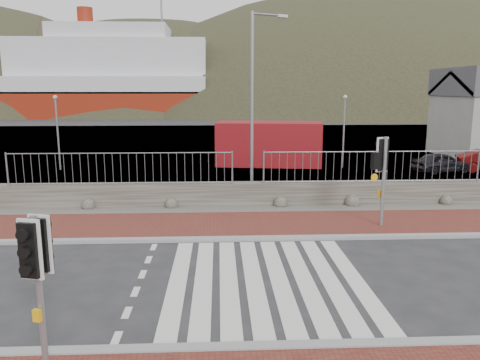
{
  "coord_description": "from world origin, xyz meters",
  "views": [
    {
      "loc": [
        -1.11,
        -10.38,
        4.47
      ],
      "look_at": [
        -0.5,
        3.0,
        1.85
      ],
      "focal_mm": 35.0,
      "sensor_mm": 36.0,
      "label": 1
    }
  ],
  "objects_px": {
    "streetlight": "(255,97)",
    "shipping_container": "(269,144)",
    "car_a": "(441,162)",
    "traffic_signal_far": "(384,163)",
    "traffic_signal_near": "(37,260)",
    "ferry": "(73,83)"
  },
  "relations": [
    {
      "from": "traffic_signal_near",
      "to": "shipping_container",
      "type": "relative_size",
      "value": 0.42
    },
    {
      "from": "streetlight",
      "to": "car_a",
      "type": "relative_size",
      "value": 2.3
    },
    {
      "from": "ferry",
      "to": "car_a",
      "type": "xyz_separation_m",
      "value": [
        35.59,
        -53.8,
        -4.82
      ]
    },
    {
      "from": "shipping_container",
      "to": "traffic_signal_near",
      "type": "bearing_deg",
      "value": -97.79
    },
    {
      "from": "ferry",
      "to": "traffic_signal_far",
      "type": "bearing_deg",
      "value": -65.74
    },
    {
      "from": "streetlight",
      "to": "car_a",
      "type": "bearing_deg",
      "value": 6.79
    },
    {
      "from": "streetlight",
      "to": "shipping_container",
      "type": "relative_size",
      "value": 1.21
    },
    {
      "from": "ferry",
      "to": "traffic_signal_near",
      "type": "bearing_deg",
      "value": -73.8
    },
    {
      "from": "traffic_signal_far",
      "to": "shipping_container",
      "type": "xyz_separation_m",
      "value": [
        -2.26,
        13.04,
        -0.89
      ]
    },
    {
      "from": "ferry",
      "to": "traffic_signal_near",
      "type": "relative_size",
      "value": 19.49
    },
    {
      "from": "traffic_signal_near",
      "to": "ferry",
      "type": "bearing_deg",
      "value": 120.32
    },
    {
      "from": "streetlight",
      "to": "car_a",
      "type": "xyz_separation_m",
      "value": [
        10.62,
        5.96,
        -3.59
      ]
    },
    {
      "from": "shipping_container",
      "to": "car_a",
      "type": "relative_size",
      "value": 1.91
    },
    {
      "from": "traffic_signal_far",
      "to": "traffic_signal_near",
      "type": "bearing_deg",
      "value": 22.38
    },
    {
      "from": "car_a",
      "to": "shipping_container",
      "type": "bearing_deg",
      "value": 59.22
    },
    {
      "from": "ferry",
      "to": "traffic_signal_far",
      "type": "height_order",
      "value": "ferry"
    },
    {
      "from": "traffic_signal_near",
      "to": "traffic_signal_far",
      "type": "distance_m",
      "value": 10.96
    },
    {
      "from": "traffic_signal_far",
      "to": "streetlight",
      "type": "xyz_separation_m",
      "value": [
        -3.8,
        4.09,
        1.98
      ]
    },
    {
      "from": "ferry",
      "to": "shipping_container",
      "type": "bearing_deg",
      "value": -62.44
    },
    {
      "from": "car_a",
      "to": "traffic_signal_far",
      "type": "bearing_deg",
      "value": 133.31
    },
    {
      "from": "traffic_signal_near",
      "to": "shipping_container",
      "type": "bearing_deg",
      "value": 88.2
    },
    {
      "from": "traffic_signal_far",
      "to": "car_a",
      "type": "bearing_deg",
      "value": -144.2
    }
  ]
}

